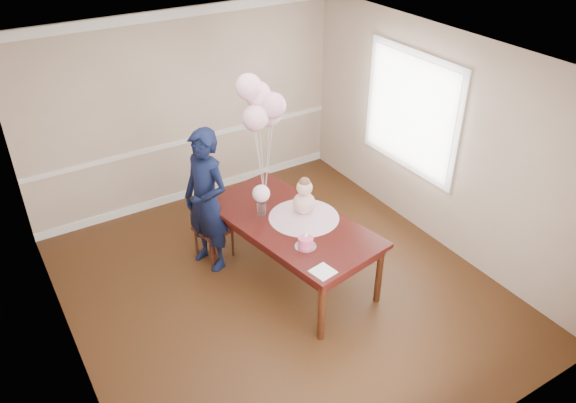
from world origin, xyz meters
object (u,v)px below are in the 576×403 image
(woman, at_px, (206,201))
(dining_table_top, at_px, (290,222))
(dining_chair_seat, at_px, (213,228))
(birthday_cake, at_px, (306,242))

(woman, bearing_deg, dining_table_top, 25.17)
(dining_chair_seat, height_order, woman, woman)
(dining_chair_seat, bearing_deg, woman, -145.83)
(dining_table_top, relative_size, birthday_cake, 13.33)
(birthday_cake, bearing_deg, dining_table_top, 75.92)
(birthday_cake, bearing_deg, dining_chair_seat, 109.03)
(dining_table_top, xyz_separation_m, dining_chair_seat, (-0.59, 0.84, -0.36))
(dining_table_top, distance_m, woman, 1.02)
(birthday_cake, xyz_separation_m, dining_chair_seat, (-0.46, 1.35, -0.45))
(dining_table_top, height_order, woman, woman)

